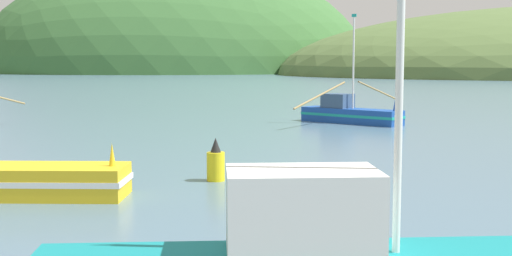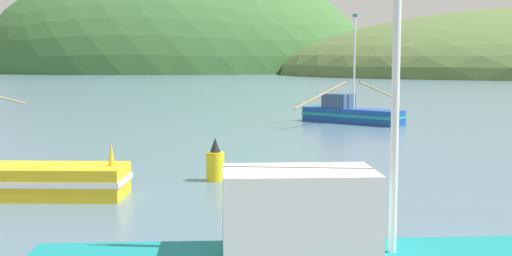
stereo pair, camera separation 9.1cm
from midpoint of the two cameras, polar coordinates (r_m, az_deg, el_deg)
hill_mid_right at (r=247.30m, az=-6.67°, el=4.84°), size 142.44×113.96×81.81m
fishing_boat_blue at (r=43.97m, az=7.98°, el=1.31°), size 9.94×7.23×7.12m
channel_buoy at (r=22.62m, az=-3.61°, el=-3.05°), size 0.62×0.62×1.49m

